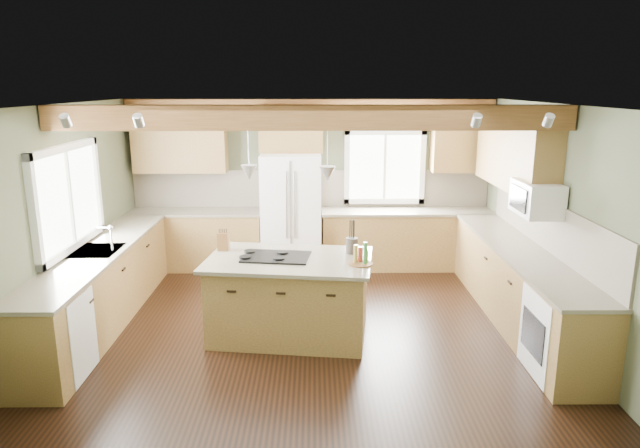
{
  "coord_description": "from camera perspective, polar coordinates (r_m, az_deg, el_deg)",
  "views": [
    {
      "loc": [
        0.05,
        -6.38,
        2.82
      ],
      "look_at": [
        0.12,
        0.3,
        1.17
      ],
      "focal_mm": 32.0,
      "sensor_mm": 36.0,
      "label": 1
    }
  ],
  "objects": [
    {
      "name": "refrigerator",
      "position": [
        8.72,
        -2.86,
        1.14
      ],
      "size": [
        0.9,
        0.74,
        1.8
      ],
      "primitive_type": "cube",
      "color": "white",
      "rests_on": "floor"
    },
    {
      "name": "floor",
      "position": [
        6.98,
        -0.96,
        -9.96
      ],
      "size": [
        5.6,
        5.6,
        0.0
      ],
      "primitive_type": "plane",
      "color": "black",
      "rests_on": "ground"
    },
    {
      "name": "island_top",
      "position": [
        6.4,
        -3.11,
        -3.59
      ],
      "size": [
        1.96,
        1.38,
        0.04
      ],
      "primitive_type": "cube",
      "rotation": [
        0.0,
        0.0,
        -0.13
      ],
      "color": "#484235",
      "rests_on": "island"
    },
    {
      "name": "pendant_right",
      "position": [
        6.12,
        0.74,
        5.05
      ],
      "size": [
        0.18,
        0.18,
        0.16
      ],
      "primitive_type": "cone",
      "rotation": [
        3.14,
        0.0,
        0.0
      ],
      "color": "#B2B2B7",
      "rests_on": "ceiling"
    },
    {
      "name": "utensil_crock",
      "position": [
        6.56,
        3.2,
        -2.17
      ],
      "size": [
        0.14,
        0.14,
        0.18
      ],
      "primitive_type": "cylinder",
      "rotation": [
        0.0,
        0.0,
        0.02
      ],
      "color": "#433935",
      "rests_on": "island_top"
    },
    {
      "name": "oven",
      "position": [
        6.16,
        23.17,
        -10.12
      ],
      "size": [
        0.6,
        0.72,
        0.84
      ],
      "primitive_type": "cube",
      "color": "white",
      "rests_on": "floor"
    },
    {
      "name": "upper_cab_back_corner",
      "position": [
        9.03,
        13.99,
        7.94
      ],
      "size": [
        0.9,
        0.35,
        0.9
      ],
      "primitive_type": "cube",
      "color": "brown",
      "rests_on": "wall_back"
    },
    {
      "name": "island",
      "position": [
        6.55,
        -3.06,
        -7.43
      ],
      "size": [
        1.83,
        1.25,
        0.88
      ],
      "primitive_type": "cube",
      "rotation": [
        0.0,
        0.0,
        -0.13
      ],
      "color": "brown",
      "rests_on": "floor"
    },
    {
      "name": "window_back",
      "position": [
        9.02,
        6.47,
        5.69
      ],
      "size": [
        1.1,
        0.04,
        1.0
      ],
      "primitive_type": "cube",
      "color": "white",
      "rests_on": "wall_back"
    },
    {
      "name": "window_left",
      "position": [
        7.14,
        -23.94,
        2.44
      ],
      "size": [
        0.04,
        1.6,
        1.05
      ],
      "primitive_type": "cube",
      "color": "white",
      "rests_on": "wall_left"
    },
    {
      "name": "upper_cab_over_fridge",
      "position": [
        8.74,
        -2.91,
        9.46
      ],
      "size": [
        0.96,
        0.35,
        0.7
      ],
      "primitive_type": "cube",
      "color": "brown",
      "rests_on": "wall_back"
    },
    {
      "name": "backsplash_back",
      "position": [
        9.01,
        -0.89,
        3.58
      ],
      "size": [
        5.58,
        0.03,
        0.58
      ],
      "primitive_type": "cube",
      "color": "brown",
      "rests_on": "wall_back"
    },
    {
      "name": "wall_right",
      "position": [
        7.11,
        22.18,
        0.5
      ],
      "size": [
        0.0,
        5.0,
        5.0
      ],
      "primitive_type": "plane",
      "rotation": [
        1.57,
        0.0,
        -1.57
      ],
      "color": "#4A523A",
      "rests_on": "ground"
    },
    {
      "name": "counter_right",
      "position": [
        7.14,
        19.52,
        -2.53
      ],
      "size": [
        0.64,
        3.74,
        0.04
      ],
      "primitive_type": "cube",
      "color": "#484235",
      "rests_on": "base_cab_right"
    },
    {
      "name": "base_cab_right",
      "position": [
        7.28,
        19.23,
        -6.01
      ],
      "size": [
        0.6,
        3.7,
        0.88
      ],
      "primitive_type": "cube",
      "color": "brown",
      "rests_on": "floor"
    },
    {
      "name": "sink",
      "position": [
        7.18,
        -21.39,
        -2.57
      ],
      "size": [
        0.5,
        0.65,
        0.03
      ],
      "primitive_type": "cube",
      "color": "#262628",
      "rests_on": "counter_left"
    },
    {
      "name": "base_cab_back_left",
      "position": [
        9.09,
        -12.23,
        -1.62
      ],
      "size": [
        2.02,
        0.6,
        0.88
      ],
      "primitive_type": "cube",
      "color": "brown",
      "rests_on": "floor"
    },
    {
      "name": "upper_cab_back_left",
      "position": [
        8.99,
        -13.83,
        7.92
      ],
      "size": [
        1.4,
        0.35,
        0.9
      ],
      "primitive_type": "cube",
      "color": "brown",
      "rests_on": "wall_back"
    },
    {
      "name": "counter_left",
      "position": [
        7.18,
        -21.38,
        -2.61
      ],
      "size": [
        0.64,
        3.74,
        0.04
      ],
      "primitive_type": "cube",
      "color": "#484235",
      "rests_on": "base_cab_left"
    },
    {
      "name": "wall_left",
      "position": [
        7.15,
        -24.05,
        0.39
      ],
      "size": [
        0.0,
        5.0,
        5.0
      ],
      "primitive_type": "plane",
      "rotation": [
        1.57,
        0.0,
        1.57
      ],
      "color": "#4A523A",
      "rests_on": "ground"
    },
    {
      "name": "soffit_trim",
      "position": [
        8.79,
        -0.92,
        12.05
      ],
      "size": [
        5.55,
        0.2,
        0.1
      ],
      "primitive_type": "cube",
      "color": "#523317",
      "rests_on": "ceiling"
    },
    {
      "name": "base_cab_left",
      "position": [
        7.32,
        -21.07,
        -6.07
      ],
      "size": [
        0.6,
        3.7,
        0.88
      ],
      "primitive_type": "cube",
      "color": "brown",
      "rests_on": "floor"
    },
    {
      "name": "bottle_tray",
      "position": [
        6.14,
        4.12,
        -2.99
      ],
      "size": [
        0.27,
        0.27,
        0.24
      ],
      "primitive_type": null,
      "rotation": [
        0.0,
        0.0,
        -0.04
      ],
      "color": "brown",
      "rests_on": "island_top"
    },
    {
      "name": "knife_block",
      "position": [
        6.75,
        -9.64,
        -1.73
      ],
      "size": [
        0.14,
        0.11,
        0.21
      ],
      "primitive_type": "cube",
      "rotation": [
        0.0,
        0.0,
        -0.09
      ],
      "color": "brown",
      "rests_on": "island_top"
    },
    {
      "name": "cooktop",
      "position": [
        6.42,
        -4.37,
        -3.29
      ],
      "size": [
        0.8,
        0.58,
        0.02
      ],
      "primitive_type": "cube",
      "rotation": [
        0.0,
        0.0,
        -0.13
      ],
      "color": "black",
      "rests_on": "island_top"
    },
    {
      "name": "ceiling",
      "position": [
        6.39,
        -1.05,
        11.91
      ],
      "size": [
        5.6,
        5.6,
        0.0
      ],
      "primitive_type": "plane",
      "rotation": [
        3.14,
        0.0,
        0.0
      ],
      "color": "silver",
      "rests_on": "wall_back"
    },
    {
      "name": "faucet",
      "position": [
        7.08,
        -20.13,
        -1.46
      ],
      "size": [
        0.02,
        0.02,
        0.28
      ],
      "primitive_type": "cylinder",
      "color": "#B2B2B7",
      "rests_on": "sink"
    },
    {
      "name": "upper_cab_right",
      "position": [
        7.77,
        18.91,
        6.71
      ],
      "size": [
        0.35,
        2.2,
        0.9
      ],
      "primitive_type": "cube",
      "color": "brown",
      "rests_on": "wall_right"
    },
    {
      "name": "backsplash_right",
      "position": [
        7.17,
        21.86,
        -0.11
      ],
      "size": [
        0.03,
        3.7,
        0.58
      ],
      "primitive_type": "cube",
      "color": "brown",
      "rests_on": "wall_right"
    },
    {
      "name": "wall_back",
      "position": [
        9.01,
        -0.89,
        4.16
      ],
      "size": [
        5.6,
        0.0,
        5.6
      ],
      "primitive_type": "plane",
      "rotation": [
        1.57,
        0.0,
        0.0
      ],
      "color": "#4A523A",
      "rests_on": "ground"
    },
    {
      "name": "counter_back_left",
      "position": [
        8.98,
        -12.38,
        1.21
      ],
      "size": [
        2.06,
        0.64,
        0.04
      ],
      "primitive_type": "cube",
      "color": "#484235",
      "rests_on": "base_cab_back_left"
    },
    {
      "name": "counter_back_right",
      "position": [
        8.91,
        8.74,
        1.27
      ],
      "size": [
        2.66,
        0.64,
        0.04
      ],
      "primitive_type": "cube",
      "color": "#484235",
      "rests_on": "base_cab_back_right"
    },
    {
      "name": "base_cab_back_right",
      "position": [
        9.02,
        8.63,
        -1.58
      ],
      "size": [
        2.62,
        0.6,
        0.88
      ],
      "primitive_type": "cube",
      "color": "brown",
      "rests_on": "floor"
    },
    {
      "name": "pendant_left",
      "position": [
        6.26,
        -7.11,
        5.15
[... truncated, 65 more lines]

